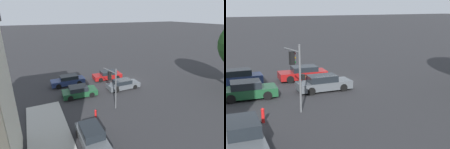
# 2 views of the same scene
# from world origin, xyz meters

# --- Properties ---
(ground_plane) EXTENTS (300.00, 300.00, 0.00)m
(ground_plane) POSITION_xyz_m (0.00, 0.00, 0.00)
(ground_plane) COLOR #28282B
(traffic_signal) EXTENTS (0.83, 2.50, 4.51)m
(traffic_signal) POSITION_xyz_m (5.12, 6.02, 2.94)
(traffic_signal) COLOR #515456
(traffic_signal) RESTS_ON ground_plane
(crossing_car_0) EXTENTS (4.52, 2.17, 1.29)m
(crossing_car_0) POSITION_xyz_m (2.21, -1.97, 0.63)
(crossing_car_0) COLOR maroon
(crossing_car_0) RESTS_ON ground_plane
(crossing_car_1) EXTENTS (4.46, 1.89, 1.31)m
(crossing_car_1) POSITION_xyz_m (1.81, 2.36, 0.63)
(crossing_car_1) COLOR #4C5156
(crossing_car_1) RESTS_ON ground_plane
(crossing_car_2) EXTENTS (4.30, 2.23, 1.34)m
(crossing_car_2) POSITION_xyz_m (7.83, 2.03, 0.64)
(crossing_car_2) COLOR #194728
(crossing_car_2) RESTS_ON ground_plane
(crossing_car_3) EXTENTS (4.67, 1.83, 1.45)m
(crossing_car_3) POSITION_xyz_m (8.32, -2.10, 0.70)
(crossing_car_3) COLOR navy
(crossing_car_3) RESTS_ON ground_plane
(parked_car_0) EXTENTS (1.93, 4.34, 1.55)m
(parked_car_0) POSITION_xyz_m (9.25, 10.83, 0.72)
(parked_car_0) COLOR #4C5156
(parked_car_0) RESTS_ON ground_plane
(fire_hydrant) EXTENTS (0.22, 0.22, 0.92)m
(fire_hydrant) POSITION_xyz_m (7.71, 7.47, 0.49)
(fire_hydrant) COLOR red
(fire_hydrant) RESTS_ON ground_plane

